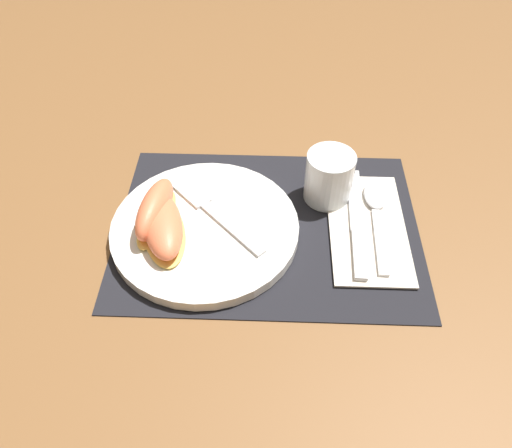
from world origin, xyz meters
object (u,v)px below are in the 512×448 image
object	(u,v)px
plate	(204,228)
citrus_wedge_1	(162,226)
spoon	(376,206)
juice_glass	(328,180)
citrus_wedge_0	(154,211)
fork	(207,207)
knife	(356,223)

from	to	relation	value
plate	citrus_wedge_1	distance (m)	0.06
spoon	plate	bearing A→B (deg)	-167.99
juice_glass	citrus_wedge_0	bearing A→B (deg)	-162.83
citrus_wedge_0	citrus_wedge_1	distance (m)	0.03
plate	citrus_wedge_0	xyz separation A→B (m)	(-0.07, 0.00, 0.03)
spoon	citrus_wedge_0	bearing A→B (deg)	-171.37
plate	citrus_wedge_0	size ratio (longest dim) A/B	2.15
plate	juice_glass	bearing A→B (deg)	24.46
spoon	citrus_wedge_1	distance (m)	0.31
spoon	fork	world-z (taller)	fork
knife	spoon	distance (m)	0.05
plate	juice_glass	world-z (taller)	juice_glass
juice_glass	spoon	distance (m)	0.08
juice_glass	plate	bearing A→B (deg)	-155.54
plate	knife	size ratio (longest dim) A/B	1.24
citrus_wedge_0	fork	bearing A→B (deg)	20.83
plate	knife	world-z (taller)	plate
fork	citrus_wedge_0	bearing A→B (deg)	-159.17
citrus_wedge_0	spoon	bearing A→B (deg)	8.63
knife	fork	bearing A→B (deg)	176.97
juice_glass	knife	xyz separation A→B (m)	(0.04, -0.06, -0.03)
knife	citrus_wedge_0	size ratio (longest dim) A/B	1.73
plate	citrus_wedge_1	world-z (taller)	citrus_wedge_1
juice_glass	fork	xyz separation A→B (m)	(-0.17, -0.05, -0.01)
knife	citrus_wedge_1	bearing A→B (deg)	-171.78
plate	juice_glass	xyz separation A→B (m)	(0.17, 0.08, 0.03)
citrus_wedge_1	fork	bearing A→B (deg)	42.18
plate	knife	bearing A→B (deg)	5.27
spoon	citrus_wedge_0	size ratio (longest dim) A/B	1.47
plate	spoon	xyz separation A→B (m)	(0.24, 0.05, -0.00)
knife	spoon	size ratio (longest dim) A/B	1.18
knife	citrus_wedge_1	size ratio (longest dim) A/B	1.52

